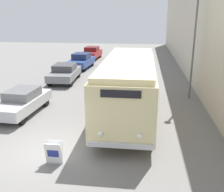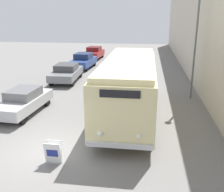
{
  "view_description": "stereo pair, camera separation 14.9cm",
  "coord_description": "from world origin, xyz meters",
  "px_view_note": "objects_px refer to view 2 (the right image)",
  "views": [
    {
      "loc": [
        3.72,
        -9.15,
        5.45
      ],
      "look_at": [
        2.34,
        2.1,
        1.85
      ],
      "focal_mm": 42.0,
      "sensor_mm": 36.0,
      "label": 1
    },
    {
      "loc": [
        3.87,
        -9.13,
        5.45
      ],
      "look_at": [
        2.34,
        2.1,
        1.85
      ],
      "focal_mm": 42.0,
      "sensor_mm": 36.0,
      "label": 2
    }
  ],
  "objects_px": {
    "vintage_bus": "(129,84)",
    "streetlamp": "(197,24)",
    "parked_car_near": "(23,101)",
    "sign_board": "(53,153)",
    "parked_car_mid": "(66,72)",
    "parked_car_distant": "(94,53)",
    "parked_car_far": "(83,61)"
  },
  "relations": [
    {
      "from": "vintage_bus",
      "to": "streetlamp",
      "type": "distance_m",
      "value": 6.16
    },
    {
      "from": "parked_car_near",
      "to": "sign_board",
      "type": "bearing_deg",
      "value": -50.27
    },
    {
      "from": "sign_board",
      "to": "parked_car_mid",
      "type": "bearing_deg",
      "value": 104.94
    },
    {
      "from": "parked_car_near",
      "to": "parked_car_distant",
      "type": "height_order",
      "value": "parked_car_distant"
    },
    {
      "from": "vintage_bus",
      "to": "sign_board",
      "type": "xyz_separation_m",
      "value": [
        -2.45,
        -5.17,
        -1.39
      ]
    },
    {
      "from": "parked_car_mid",
      "to": "parked_car_far",
      "type": "relative_size",
      "value": 1.04
    },
    {
      "from": "parked_car_near",
      "to": "parked_car_far",
      "type": "height_order",
      "value": "parked_car_far"
    },
    {
      "from": "sign_board",
      "to": "parked_car_far",
      "type": "relative_size",
      "value": 0.21
    },
    {
      "from": "vintage_bus",
      "to": "sign_board",
      "type": "relative_size",
      "value": 10.67
    },
    {
      "from": "streetlamp",
      "to": "parked_car_mid",
      "type": "distance_m",
      "value": 10.91
    },
    {
      "from": "vintage_bus",
      "to": "parked_car_mid",
      "type": "bearing_deg",
      "value": 129.07
    },
    {
      "from": "parked_car_mid",
      "to": "parked_car_near",
      "type": "bearing_deg",
      "value": -94.0
    },
    {
      "from": "streetlamp",
      "to": "sign_board",
      "type": "bearing_deg",
      "value": -125.4
    },
    {
      "from": "parked_car_far",
      "to": "parked_car_near",
      "type": "bearing_deg",
      "value": -86.71
    },
    {
      "from": "sign_board",
      "to": "parked_car_distant",
      "type": "xyz_separation_m",
      "value": [
        -3.22,
        23.48,
        0.33
      ]
    },
    {
      "from": "streetlamp",
      "to": "parked_car_mid",
      "type": "height_order",
      "value": "streetlamp"
    },
    {
      "from": "parked_car_far",
      "to": "parked_car_distant",
      "type": "distance_m",
      "value": 5.75
    },
    {
      "from": "parked_car_mid",
      "to": "parked_car_far",
      "type": "xyz_separation_m",
      "value": [
        0.09,
        5.53,
        0.02
      ]
    },
    {
      "from": "vintage_bus",
      "to": "parked_car_far",
      "type": "relative_size",
      "value": 2.2
    },
    {
      "from": "vintage_bus",
      "to": "streetlamp",
      "type": "xyz_separation_m",
      "value": [
        3.88,
        3.74,
        2.99
      ]
    },
    {
      "from": "sign_board",
      "to": "streetlamp",
      "type": "distance_m",
      "value": 11.77
    },
    {
      "from": "streetlamp",
      "to": "parked_car_near",
      "type": "distance_m",
      "value": 11.38
    },
    {
      "from": "parked_car_distant",
      "to": "parked_car_far",
      "type": "bearing_deg",
      "value": -86.35
    },
    {
      "from": "streetlamp",
      "to": "parked_car_distant",
      "type": "bearing_deg",
      "value": 123.23
    },
    {
      "from": "parked_car_mid",
      "to": "parked_car_distant",
      "type": "height_order",
      "value": "parked_car_distant"
    },
    {
      "from": "vintage_bus",
      "to": "parked_car_near",
      "type": "distance_m",
      "value": 6.02
    },
    {
      "from": "sign_board",
      "to": "parked_car_near",
      "type": "height_order",
      "value": "parked_car_near"
    },
    {
      "from": "vintage_bus",
      "to": "parked_car_near",
      "type": "height_order",
      "value": "vintage_bus"
    },
    {
      "from": "parked_car_near",
      "to": "parked_car_mid",
      "type": "bearing_deg",
      "value": 92.35
    },
    {
      "from": "vintage_bus",
      "to": "parked_car_distant",
      "type": "bearing_deg",
      "value": 107.19
    },
    {
      "from": "parked_car_far",
      "to": "parked_car_distant",
      "type": "bearing_deg",
      "value": 95.19
    },
    {
      "from": "vintage_bus",
      "to": "parked_car_mid",
      "type": "distance_m",
      "value": 9.11
    }
  ]
}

